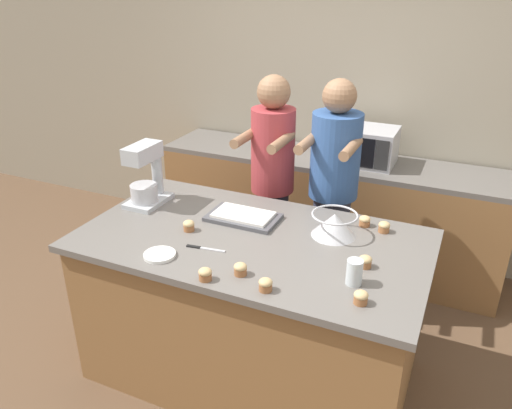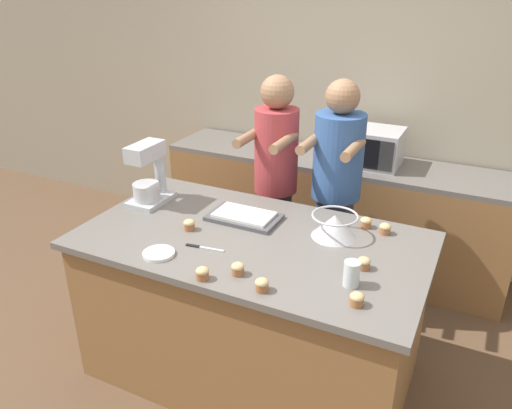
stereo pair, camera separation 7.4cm
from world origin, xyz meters
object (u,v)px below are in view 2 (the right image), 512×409
cupcake_4 (238,269)px  cupcake_2 (189,225)px  stand_mixer (149,177)px  cupcake_7 (385,229)px  mixing_bowl (334,225)px  drinking_glass (352,274)px  person_left (275,187)px  baking_tray (244,216)px  cupcake_6 (357,299)px  cupcake_0 (366,222)px  microwave_oven (369,146)px  small_plate (159,253)px  person_right (335,199)px  cupcake_3 (202,273)px  cupcake_1 (364,263)px  cupcake_5 (262,285)px  knife (202,247)px

cupcake_4 → cupcake_2: bearing=148.1°
stand_mixer → cupcake_7: stand_mixer is taller
mixing_bowl → drinking_glass: 0.49m
person_left → cupcake_2: 0.89m
baking_tray → cupcake_6: 1.00m
cupcake_0 → microwave_oven: bearing=104.2°
drinking_glass → cupcake_6: (0.07, -0.14, -0.03)m
cupcake_7 → cupcake_6: bearing=-86.7°
small_plate → cupcake_4: bearing=2.3°
person_right → cupcake_6: person_right is taller
cupcake_2 → cupcake_7: size_ratio=1.00×
mixing_bowl → cupcake_7: size_ratio=3.98×
stand_mixer → baking_tray: bearing=3.5°
cupcake_0 → baking_tray: bearing=-162.4°
cupcake_3 → cupcake_4: 0.17m
cupcake_2 → cupcake_7: 1.11m
baking_tray → drinking_glass: size_ratio=3.36×
cupcake_4 → stand_mixer: bearing=150.5°
cupcake_4 → cupcake_6: same height
drinking_glass → cupcake_2: (-0.99, 0.14, -0.03)m
person_left → cupcake_1: person_left is taller
person_left → microwave_oven: bearing=55.2°
cupcake_6 → cupcake_7: bearing=93.3°
cupcake_3 → cupcake_4: size_ratio=1.00×
stand_mixer → mixing_bowl: size_ratio=1.52×
person_right → cupcake_7: bearing=-45.5°
cupcake_3 → baking_tray: bearing=100.1°
person_left → cupcake_5: bearing=-68.6°
small_plate → cupcake_0: (0.89, 0.79, 0.02)m
cupcake_0 → cupcake_5: 0.88m
drinking_glass → small_plate: (-0.98, -0.17, -0.05)m
small_plate → cupcake_4: (0.46, 0.02, 0.02)m
cupcake_6 → cupcake_7: size_ratio=1.00×
cupcake_3 → stand_mixer: bearing=141.1°
cupcake_2 → cupcake_1: bearing=1.5°
microwave_oven → cupcake_1: size_ratio=7.54×
microwave_oven → cupcake_4: bearing=-94.7°
person_left → cupcake_7: (0.87, -0.43, 0.07)m
knife → person_right: bearing=68.1°
person_right → stand_mixer: person_right is taller
stand_mixer → cupcake_1: stand_mixer is taller
small_plate → cupcake_3: bearing=-15.9°
cupcake_1 → knife: bearing=-168.0°
person_right → stand_mixer: size_ratio=4.33×
knife → cupcake_0: 0.96m
small_plate → cupcake_2: 0.31m
knife → cupcake_3: (0.16, -0.26, 0.03)m
stand_mixer → cupcake_4: bearing=-29.5°
person_right → cupcake_7: 0.61m
person_right → cupcake_0: bearing=-52.5°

